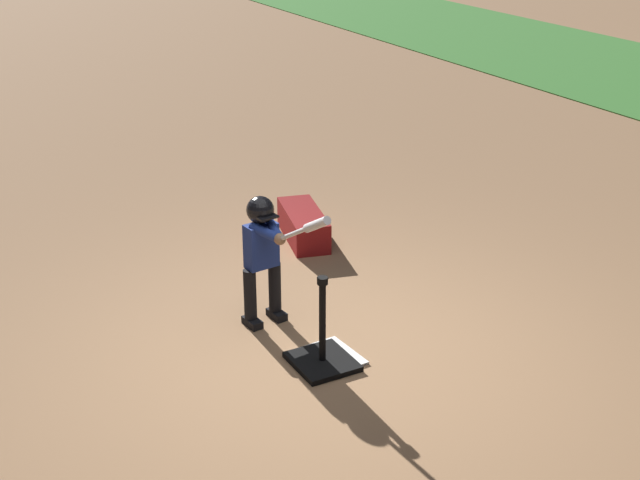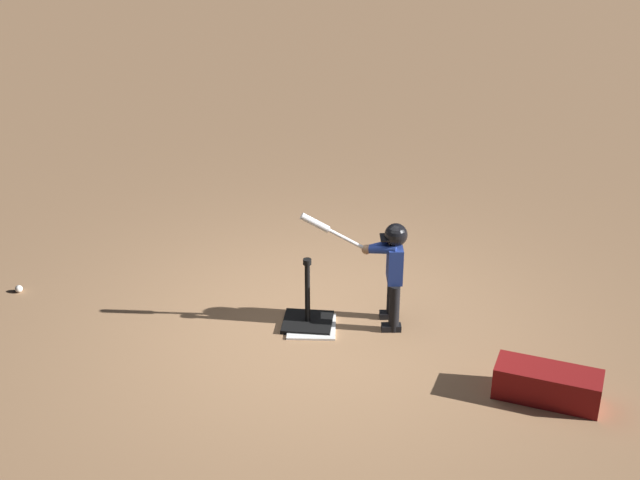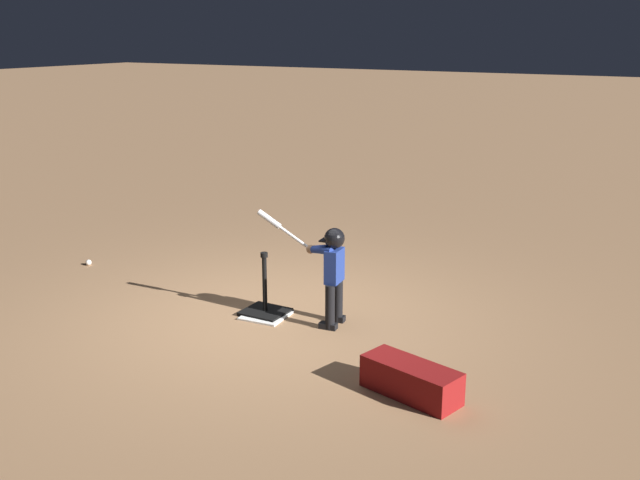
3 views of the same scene
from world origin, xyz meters
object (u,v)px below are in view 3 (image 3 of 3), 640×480
object	(u,v)px
batter_child	(330,264)
equipment_bag	(411,380)
batting_tee	(265,306)
baseball	(89,262)

from	to	relation	value
batter_child	equipment_bag	bearing A→B (deg)	142.41
batting_tee	baseball	size ratio (longest dim) A/B	9.17
batter_child	equipment_bag	size ratio (longest dim) A/B	1.35
batter_child	baseball	size ratio (longest dim) A/B	15.34
baseball	equipment_bag	xyz separation A→B (m)	(-4.95, 1.22, 0.10)
batter_child	baseball	bearing A→B (deg)	-3.25
batting_tee	baseball	xyz separation A→B (m)	(2.90, -0.29, -0.05)
batter_child	baseball	world-z (taller)	batter_child
batter_child	equipment_bag	xyz separation A→B (m)	(-1.32, 1.01, -0.51)
batting_tee	batter_child	world-z (taller)	batter_child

